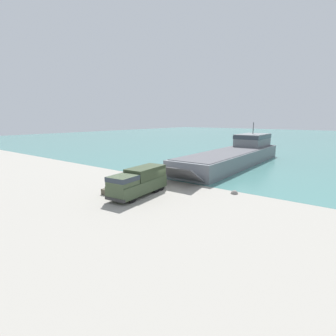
{
  "coord_description": "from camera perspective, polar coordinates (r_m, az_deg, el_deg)",
  "views": [
    {
      "loc": [
        18.76,
        -23.43,
        8.28
      ],
      "look_at": [
        -0.46,
        1.61,
        2.25
      ],
      "focal_mm": 28.0,
      "sensor_mm": 36.0,
      "label": 1
    }
  ],
  "objects": [
    {
      "name": "ground_plane",
      "position": [
        31.13,
        -1.13,
        -4.6
      ],
      "size": [
        240.0,
        240.0,
        0.0
      ],
      "primitive_type": "plane",
      "color": "#9E998E"
    },
    {
      "name": "water_surface",
      "position": [
        119.44,
        28.53,
        5.54
      ],
      "size": [
        240.0,
        180.0,
        0.01
      ],
      "primitive_type": "cube",
      "color": "#477F7A",
      "rests_on": "ground_plane"
    },
    {
      "name": "landing_craft",
      "position": [
        49.96,
        14.63,
        3.04
      ],
      "size": [
        7.78,
        34.73,
        7.42
      ],
      "rotation": [
        0.0,
        0.0,
        0.02
      ],
      "color": "slate",
      "rests_on": "ground_plane"
    },
    {
      "name": "military_truck",
      "position": [
        28.5,
        -6.48,
        -2.87
      ],
      "size": [
        3.25,
        7.93,
        2.92
      ],
      "rotation": [
        0.0,
        0.0,
        -1.46
      ],
      "color": "#3D4C33",
      "rests_on": "ground_plane"
    },
    {
      "name": "soldier_on_ramp",
      "position": [
        31.39,
        -9.24,
        -2.62
      ],
      "size": [
        0.34,
        0.49,
        1.81
      ],
      "rotation": [
        0.0,
        0.0,
        6.03
      ],
      "color": "#4C4738",
      "rests_on": "ground_plane"
    },
    {
      "name": "mooring_bollard",
      "position": [
        37.19,
        -6.64,
        -1.37
      ],
      "size": [
        0.34,
        0.34,
        0.87
      ],
      "color": "#333338",
      "rests_on": "ground_plane"
    },
    {
      "name": "cargo_crate",
      "position": [
        29.76,
        -13.45,
        -5.0
      ],
      "size": [
        0.69,
        0.8,
        0.63
      ],
      "primitive_type": "cube",
      "rotation": [
        0.0,
        0.0,
        0.08
      ],
      "color": "#4C4738",
      "rests_on": "ground_plane"
    },
    {
      "name": "shoreline_rock_a",
      "position": [
        38.66,
        -4.97,
        -1.59
      ],
      "size": [
        1.01,
        1.01,
        1.01
      ],
      "primitive_type": "sphere",
      "color": "#66605B",
      "rests_on": "ground_plane"
    },
    {
      "name": "shoreline_rock_b",
      "position": [
        30.15,
        14.23,
        -5.46
      ],
      "size": [
        0.81,
        0.81,
        0.81
      ],
      "primitive_type": "sphere",
      "color": "gray",
      "rests_on": "ground_plane"
    },
    {
      "name": "shoreline_rock_c",
      "position": [
        39.85,
        -4.99,
        -1.21
      ],
      "size": [
        0.54,
        0.54,
        0.54
      ],
      "primitive_type": "sphere",
      "color": "#66605B",
      "rests_on": "ground_plane"
    }
  ]
}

